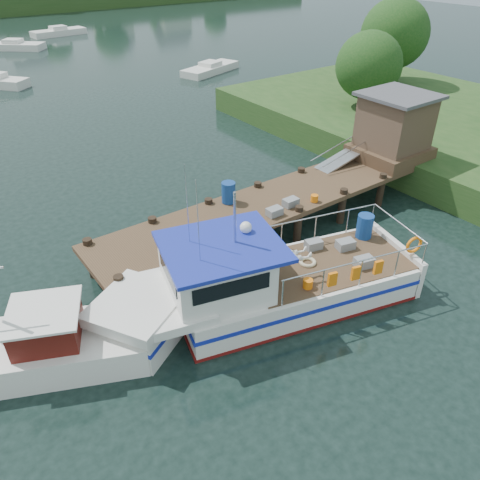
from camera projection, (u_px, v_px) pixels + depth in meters
ground_plane at (238, 243)px, 18.82m from camera, size 160.00×160.00×0.00m
dock at (355, 153)px, 20.85m from camera, size 16.60×3.00×4.78m
lobster_boat at (257, 286)px, 14.96m from camera, size 10.96×5.44×5.30m
work_boat at (21, 349)px, 13.10m from camera, size 7.33×4.74×3.98m
moored_far at (59, 32)px, 58.39m from camera, size 6.68×2.77×1.11m
moored_c at (210, 68)px, 42.34m from camera, size 6.42×3.93×0.96m
moored_d at (14, 46)px, 51.00m from camera, size 6.25×5.86×1.09m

